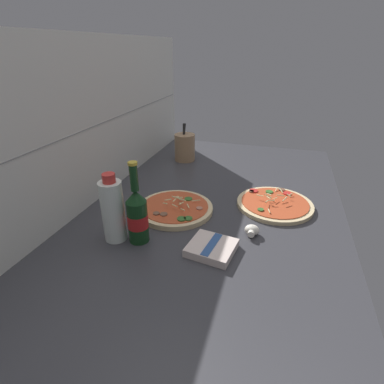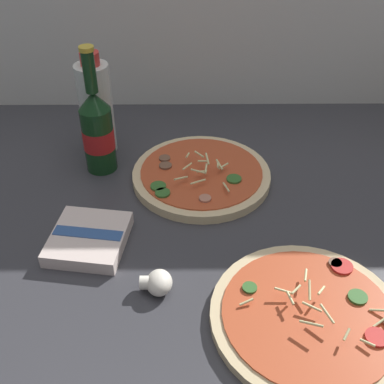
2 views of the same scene
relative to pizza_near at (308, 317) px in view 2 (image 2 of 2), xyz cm
name	(u,v)px [view 2 (image 2 of 2)]	position (x,y,z in cm)	size (l,w,h in cm)	color
counter_slab	(243,229)	(-7.18, 20.61, -2.12)	(160.00, 90.00, 2.50)	#38383D
pizza_near	(308,317)	(0.00, 0.00, 0.00)	(27.61, 27.61, 4.26)	beige
pizza_far	(201,175)	(-14.28, 33.93, 0.17)	(26.97, 26.97, 5.40)	beige
beer_bottle	(97,130)	(-34.30, 38.29, 7.97)	(6.18, 6.18, 25.36)	#143819
oil_bottle	(96,107)	(-35.48, 45.51, 9.01)	(6.76, 6.76, 21.49)	silver
mushroom_left	(158,283)	(-21.45, 5.82, 0.75)	(4.87, 4.63, 3.24)	white
dish_towel	(89,239)	(-33.36, 15.86, 0.35)	(13.81, 14.41, 2.56)	beige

